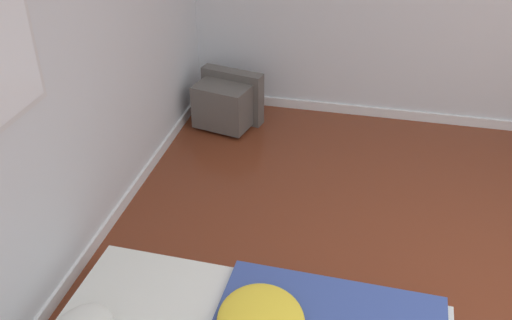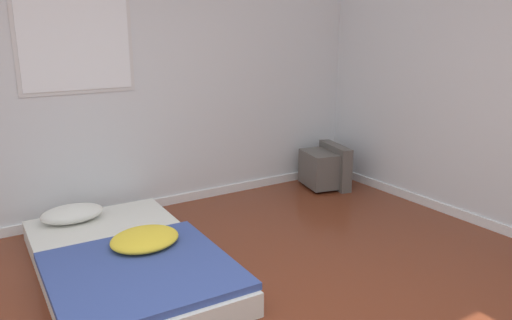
# 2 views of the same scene
# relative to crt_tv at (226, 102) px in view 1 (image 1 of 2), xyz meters

# --- Properties ---
(crt_tv) EXTENTS (0.52, 0.61, 0.49)m
(crt_tv) POSITION_rel_crt_tv_xyz_m (0.00, 0.00, 0.00)
(crt_tv) COLOR #56514C
(crt_tv) RESTS_ON ground_plane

